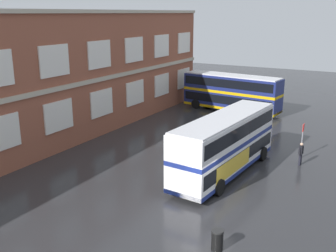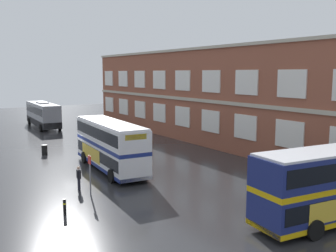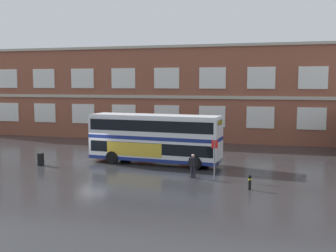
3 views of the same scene
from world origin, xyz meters
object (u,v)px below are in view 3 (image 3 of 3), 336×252
at_px(double_decker_near, 155,138).
at_px(station_litter_bin, 41,159).
at_px(waiting_passenger, 193,165).
at_px(bus_stand_flag, 215,155).
at_px(safety_bollard_east, 250,182).

relative_size(double_decker_near, station_litter_bin, 10.84).
xyz_separation_m(double_decker_near, waiting_passenger, (4.12, -4.23, -1.22)).
relative_size(waiting_passenger, bus_stand_flag, 0.63).
height_order(double_decker_near, waiting_passenger, double_decker_near).
xyz_separation_m(waiting_passenger, bus_stand_flag, (1.49, 0.26, 0.70)).
xyz_separation_m(waiting_passenger, safety_bollard_east, (4.11, -2.33, -0.44)).
relative_size(double_decker_near, safety_bollard_east, 11.75).
height_order(waiting_passenger, bus_stand_flag, bus_stand_flag).
bearing_deg(safety_bollard_east, waiting_passenger, 150.44).
distance_m(double_decker_near, waiting_passenger, 6.03).
xyz_separation_m(double_decker_near, bus_stand_flag, (5.61, -3.97, -0.51)).
bearing_deg(double_decker_near, bus_stand_flag, -35.32).
xyz_separation_m(bus_stand_flag, station_litter_bin, (-14.37, 0.82, -1.12)).
relative_size(double_decker_near, bus_stand_flag, 4.14).
xyz_separation_m(double_decker_near, station_litter_bin, (-8.76, -3.15, -1.63)).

